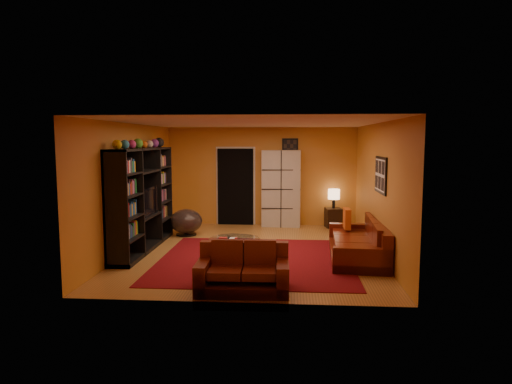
# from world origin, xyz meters

# --- Properties ---
(floor) EXTENTS (6.00, 6.00, 0.00)m
(floor) POSITION_xyz_m (0.00, 0.00, 0.00)
(floor) COLOR olive
(floor) RESTS_ON ground
(ceiling) EXTENTS (6.00, 6.00, 0.00)m
(ceiling) POSITION_xyz_m (0.00, 0.00, 2.60)
(ceiling) COLOR white
(ceiling) RESTS_ON wall_back
(wall_back) EXTENTS (6.00, 0.00, 6.00)m
(wall_back) POSITION_xyz_m (0.00, 3.00, 1.30)
(wall_back) COLOR #C0782A
(wall_back) RESTS_ON floor
(wall_front) EXTENTS (6.00, 0.00, 6.00)m
(wall_front) POSITION_xyz_m (0.00, -3.00, 1.30)
(wall_front) COLOR #C0782A
(wall_front) RESTS_ON floor
(wall_left) EXTENTS (0.00, 6.00, 6.00)m
(wall_left) POSITION_xyz_m (-2.50, 0.00, 1.30)
(wall_left) COLOR #C0782A
(wall_left) RESTS_ON floor
(wall_right) EXTENTS (0.00, 6.00, 6.00)m
(wall_right) POSITION_xyz_m (2.50, 0.00, 1.30)
(wall_right) COLOR #C0782A
(wall_right) RESTS_ON floor
(rug) EXTENTS (3.60, 3.60, 0.01)m
(rug) POSITION_xyz_m (0.10, -0.70, 0.01)
(rug) COLOR #560910
(rug) RESTS_ON floor
(doorway) EXTENTS (0.95, 0.10, 2.04)m
(doorway) POSITION_xyz_m (-0.70, 2.96, 1.02)
(doorway) COLOR black
(doorway) RESTS_ON floor
(wall_art_right) EXTENTS (0.03, 1.00, 0.70)m
(wall_art_right) POSITION_xyz_m (2.48, -0.30, 1.60)
(wall_art_right) COLOR black
(wall_art_right) RESTS_ON wall_right
(wall_art_back) EXTENTS (0.42, 0.03, 0.52)m
(wall_art_back) POSITION_xyz_m (0.75, 2.98, 2.05)
(wall_art_back) COLOR black
(wall_art_back) RESTS_ON wall_back
(entertainment_unit) EXTENTS (0.45, 3.00, 2.10)m
(entertainment_unit) POSITION_xyz_m (-2.27, 0.00, 1.05)
(entertainment_unit) COLOR black
(entertainment_unit) RESTS_ON floor
(tv) EXTENTS (0.99, 0.13, 0.57)m
(tv) POSITION_xyz_m (-2.23, -0.05, 1.01)
(tv) COLOR black
(tv) RESTS_ON entertainment_unit
(sofa) EXTENTS (1.14, 2.49, 0.85)m
(sofa) POSITION_xyz_m (2.14, -0.38, 0.28)
(sofa) COLOR #4F140A
(sofa) RESTS_ON rug
(loveseat) EXTENTS (1.39, 0.86, 0.85)m
(loveseat) POSITION_xyz_m (0.05, -2.42, 0.29)
(loveseat) COLOR #4F140A
(loveseat) RESTS_ON rug
(throw_pillow) EXTENTS (0.12, 0.42, 0.42)m
(throw_pillow) POSITION_xyz_m (1.95, 0.40, 0.63)
(throw_pillow) COLOR #CA5516
(throw_pillow) RESTS_ON sofa
(coffee_table) EXTENTS (0.94, 0.94, 0.47)m
(coffee_table) POSITION_xyz_m (-0.25, -1.02, 0.43)
(coffee_table) COLOR silver
(coffee_table) RESTS_ON floor
(storage_cabinet) EXTENTS (1.02, 0.48, 2.00)m
(storage_cabinet) POSITION_xyz_m (0.53, 2.80, 1.00)
(storage_cabinet) COLOR #B3B0A5
(storage_cabinet) RESTS_ON floor
(bowl_chair) EXTENTS (0.77, 0.77, 0.62)m
(bowl_chair) POSITION_xyz_m (-1.71, 1.46, 0.33)
(bowl_chair) COLOR black
(bowl_chair) RESTS_ON floor
(side_table) EXTENTS (0.46, 0.46, 0.50)m
(side_table) POSITION_xyz_m (1.89, 2.73, 0.25)
(side_table) COLOR black
(side_table) RESTS_ON floor
(table_lamp) EXTENTS (0.30, 0.30, 0.50)m
(table_lamp) POSITION_xyz_m (1.89, 2.73, 0.86)
(table_lamp) COLOR black
(table_lamp) RESTS_ON side_table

